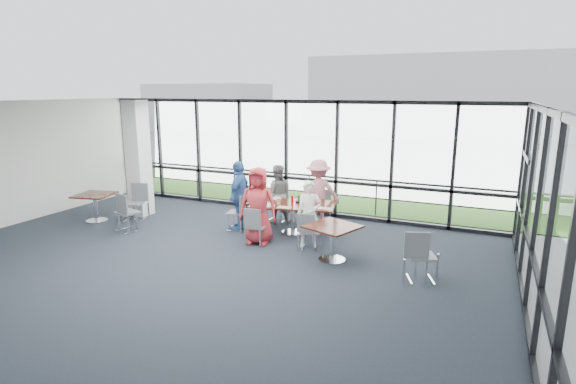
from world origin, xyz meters
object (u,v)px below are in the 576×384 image
at_px(chair_main_nr, 311,231).
at_px(chair_spare_r, 422,256).
at_px(chair_main_end, 237,212).
at_px(chair_spare_la, 127,212).
at_px(diner_near_right, 309,214).
at_px(chair_main_nl, 257,226).
at_px(chair_spare_lb, 133,203).
at_px(side_table_right, 332,231).
at_px(diner_end, 240,196).
at_px(main_table, 293,208).
at_px(side_table_left, 95,198).
at_px(chair_main_fl, 277,203).
at_px(diner_far_right, 318,192).
at_px(chair_main_fr, 319,207).
at_px(structural_column, 138,159).
at_px(diner_far_left, 277,194).
at_px(diner_near_left, 258,206).

bearing_deg(chair_main_nr, chair_spare_r, -32.12).
distance_m(chair_main_end, chair_spare_la, 2.71).
bearing_deg(chair_spare_la, diner_near_right, 25.07).
distance_m(diner_near_right, chair_main_nl, 1.23).
bearing_deg(chair_spare_lb, chair_spare_r, 155.17).
bearing_deg(chair_main_nr, side_table_right, -50.17).
bearing_deg(diner_end, main_table, 97.04).
height_order(side_table_left, chair_spare_r, chair_spare_r).
relative_size(chair_main_fl, chair_main_end, 1.08).
relative_size(main_table, diner_far_right, 1.30).
height_order(diner_end, chair_spare_la, diner_end).
bearing_deg(diner_far_right, chair_spare_la, 4.01).
bearing_deg(main_table, chair_main_nl, -122.70).
xyz_separation_m(chair_main_fr, chair_spare_la, (-4.09, -2.68, 0.07)).
relative_size(structural_column, chair_main_nl, 3.72).
bearing_deg(chair_spare_lb, chair_main_fl, -174.11).
bearing_deg(diner_far_left, structural_column, -14.27).
relative_size(diner_near_right, diner_far_right, 0.88).
distance_m(chair_main_fr, chair_spare_lb, 4.99).
bearing_deg(main_table, chair_main_end, -179.25).
distance_m(main_table, chair_main_nl, 1.20).
height_order(diner_near_right, chair_spare_lb, diner_near_right).
relative_size(diner_far_right, chair_main_fl, 1.78).
height_order(structural_column, chair_spare_lb, structural_column).
bearing_deg(diner_far_right, chair_main_nl, 43.60).
bearing_deg(diner_far_left, side_table_right, 111.35).
distance_m(diner_far_right, chair_main_nr, 1.97).
height_order(main_table, diner_far_left, diner_far_left).
relative_size(main_table, chair_main_nl, 2.59).
relative_size(diner_near_left, diner_near_right, 1.17).
distance_m(chair_main_nl, chair_main_fr, 2.35).
xyz_separation_m(side_table_right, chair_main_fr, (-1.20, 2.50, -0.23)).
height_order(diner_near_right, chair_main_fr, diner_near_right).
bearing_deg(main_table, diner_near_right, -59.31).
distance_m(chair_main_fr, chair_spare_la, 4.89).
bearing_deg(side_table_right, main_table, 137.08).
xyz_separation_m(diner_near_left, chair_main_nr, (1.25, 0.09, -0.48)).
distance_m(side_table_left, chair_main_fl, 4.88).
distance_m(diner_near_right, chair_spare_r, 2.74).
bearing_deg(side_table_left, chair_main_fr, 22.98).
height_order(main_table, chair_spare_la, chair_spare_la).
xyz_separation_m(diner_far_right, chair_spare_la, (-4.14, -2.48, -0.37)).
relative_size(chair_main_fl, chair_spare_r, 1.01).
bearing_deg(side_table_right, chair_spare_lb, 174.21).
distance_m(diner_near_right, chair_main_end, 2.18).
relative_size(main_table, chair_main_end, 2.48).
xyz_separation_m(chair_main_nl, chair_main_fl, (-0.39, 1.92, 0.05)).
height_order(main_table, chair_main_nr, chair_main_nr).
bearing_deg(chair_spare_r, chair_main_fr, 116.53).
distance_m(side_table_right, diner_far_left, 2.98).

